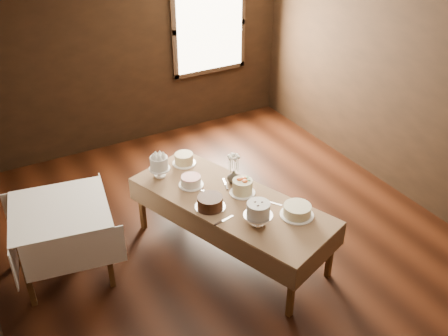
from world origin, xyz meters
TOP-DOWN VIEW (x-y plane):
  - floor at (0.00, 0.00)m, footprint 5.00×6.00m
  - wall_back at (0.00, 3.00)m, footprint 5.00×0.02m
  - wall_right at (2.50, 0.00)m, footprint 0.02×6.00m
  - window at (1.30, 2.94)m, footprint 1.10×0.05m
  - display_table at (-0.05, -0.03)m, footprint 1.61×2.44m
  - side_table at (-1.71, 0.53)m, footprint 1.11×1.11m
  - cake_meringue at (-0.52, 0.76)m, footprint 0.27×0.27m
  - cake_speckled at (-0.16, 0.87)m, footprint 0.30×0.30m
  - cake_lattice at (-0.30, 0.41)m, footprint 0.31×0.31m
  - cake_chocolate at (-0.31, -0.05)m, footprint 0.32×0.32m
  - cake_flowers at (0.12, 0.00)m, footprint 0.30×0.30m
  - cake_swirl at (-0.04, -0.54)m, footprint 0.32×0.32m
  - cake_cream at (0.39, -0.61)m, footprint 0.36×0.36m
  - cake_server_a at (0.11, -0.25)m, footprint 0.21×0.16m
  - cake_server_b at (0.32, -0.34)m, footprint 0.15×0.21m
  - cake_server_c at (-0.22, 0.22)m, footprint 0.11×0.23m
  - cake_server_d at (0.06, 0.29)m, footprint 0.10×0.24m
  - cake_server_e at (-0.25, -0.31)m, footprint 0.24×0.07m
  - flower_vase at (0.14, 0.23)m, footprint 0.15×0.15m
  - flower_bouquet at (0.14, 0.23)m, footprint 0.14×0.14m

SIDE VIEW (x-z plane):
  - floor at x=0.00m, z-range -0.01..0.01m
  - display_table at x=-0.05m, z-range 0.30..1.00m
  - cake_server_a at x=0.11m, z-range 0.70..0.71m
  - cake_server_b at x=0.32m, z-range 0.70..0.71m
  - cake_server_c at x=-0.22m, z-range 0.70..0.71m
  - cake_server_d at x=0.06m, z-range 0.70..0.71m
  - cake_server_e at x=-0.25m, z-range 0.70..0.71m
  - side_table at x=-1.71m, z-range 0.31..1.12m
  - cake_lattice at x=-0.30m, z-range 0.70..0.80m
  - cake_cream at x=0.39m, z-range 0.70..0.82m
  - cake_chocolate at x=-0.31m, z-range 0.70..0.83m
  - cake_speckled at x=-0.16m, z-range 0.70..0.83m
  - flower_vase at x=0.14m, z-range 0.70..0.85m
  - cake_flowers at x=0.12m, z-range 0.70..0.86m
  - cake_swirl at x=-0.04m, z-range 0.69..0.95m
  - cake_meringue at x=-0.52m, z-range 0.69..0.95m
  - flower_bouquet at x=0.14m, z-range 0.87..1.07m
  - wall_back at x=0.00m, z-range 0.00..2.80m
  - wall_right at x=2.50m, z-range 0.00..2.80m
  - window at x=1.30m, z-range 0.95..2.25m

